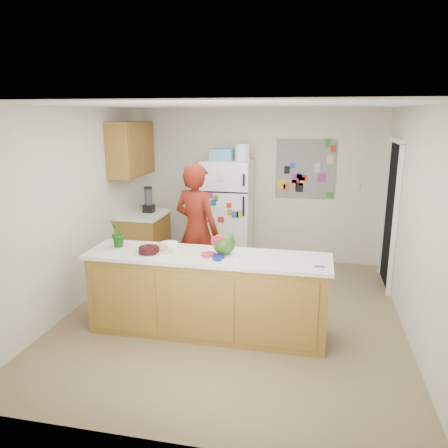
% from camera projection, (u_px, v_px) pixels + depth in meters
% --- Properties ---
extents(floor, '(4.00, 4.50, 0.02)m').
position_uv_depth(floor, '(233.00, 315.00, 5.41)').
color(floor, brown).
rests_on(floor, ground).
extents(wall_back, '(4.00, 0.02, 2.50)m').
position_uv_depth(wall_back, '(259.00, 186.00, 7.25)').
color(wall_back, beige).
rests_on(wall_back, ground).
extents(wall_left, '(0.02, 4.50, 2.50)m').
position_uv_depth(wall_left, '(78.00, 208.00, 5.51)').
color(wall_left, beige).
rests_on(wall_left, ground).
extents(wall_right, '(0.02, 4.50, 2.50)m').
position_uv_depth(wall_right, '(417.00, 225.00, 4.70)').
color(wall_right, beige).
rests_on(wall_right, ground).
extents(ceiling, '(4.00, 4.50, 0.02)m').
position_uv_depth(ceiling, '(234.00, 104.00, 4.80)').
color(ceiling, white).
rests_on(ceiling, wall_back).
extents(doorway, '(0.03, 0.85, 2.04)m').
position_uv_depth(doorway, '(391.00, 216.00, 6.14)').
color(doorway, black).
rests_on(doorway, ground).
extents(peninsula_base, '(2.60, 0.62, 0.88)m').
position_uv_depth(peninsula_base, '(207.00, 295.00, 4.87)').
color(peninsula_base, brown).
rests_on(peninsula_base, floor).
extents(peninsula_top, '(2.68, 0.70, 0.04)m').
position_uv_depth(peninsula_top, '(207.00, 256.00, 4.76)').
color(peninsula_top, silver).
rests_on(peninsula_top, peninsula_base).
extents(side_counter_base, '(0.60, 0.80, 0.86)m').
position_uv_depth(side_counter_base, '(145.00, 242.00, 6.93)').
color(side_counter_base, brown).
rests_on(side_counter_base, floor).
extents(side_counter_top, '(0.64, 0.84, 0.04)m').
position_uv_depth(side_counter_top, '(144.00, 215.00, 6.82)').
color(side_counter_top, silver).
rests_on(side_counter_top, side_counter_base).
extents(upper_cabinets, '(0.35, 1.00, 0.80)m').
position_uv_depth(upper_cabinets, '(131.00, 149.00, 6.54)').
color(upper_cabinets, brown).
rests_on(upper_cabinets, wall_left).
extents(refrigerator, '(0.75, 0.70, 1.70)m').
position_uv_depth(refrigerator, '(228.00, 213.00, 7.08)').
color(refrigerator, silver).
rests_on(refrigerator, floor).
extents(fridge_top_bin, '(0.35, 0.28, 0.18)m').
position_uv_depth(fridge_top_bin, '(222.00, 154.00, 6.87)').
color(fridge_top_bin, '#5999B2').
rests_on(fridge_top_bin, refrigerator).
extents(photo_collage, '(0.95, 0.01, 0.95)m').
position_uv_depth(photo_collage, '(306.00, 169.00, 7.00)').
color(photo_collage, slate).
rests_on(photo_collage, wall_back).
extents(person, '(0.76, 0.63, 1.80)m').
position_uv_depth(person, '(197.00, 230.00, 5.83)').
color(person, '#5F170C').
rests_on(person, floor).
extents(blender_appliance, '(0.12, 0.12, 0.38)m').
position_uv_depth(blender_appliance, '(149.00, 200.00, 6.86)').
color(blender_appliance, black).
rests_on(blender_appliance, side_counter_top).
extents(cutting_board, '(0.42, 0.35, 0.01)m').
position_uv_depth(cutting_board, '(218.00, 255.00, 4.72)').
color(cutting_board, white).
rests_on(cutting_board, peninsula_top).
extents(watermelon, '(0.25, 0.25, 0.25)m').
position_uv_depth(watermelon, '(224.00, 243.00, 4.69)').
color(watermelon, '#17500F').
rests_on(watermelon, cutting_board).
extents(watermelon_slice, '(0.16, 0.16, 0.02)m').
position_uv_depth(watermelon_slice, '(209.00, 254.00, 4.69)').
color(watermelon_slice, red).
rests_on(watermelon_slice, cutting_board).
extents(cherry_bowl, '(0.26, 0.26, 0.07)m').
position_uv_depth(cherry_bowl, '(149.00, 250.00, 4.80)').
color(cherry_bowl, black).
rests_on(cherry_bowl, peninsula_top).
extents(white_bowl, '(0.24, 0.24, 0.06)m').
position_uv_depth(white_bowl, '(169.00, 245.00, 5.00)').
color(white_bowl, white).
rests_on(white_bowl, peninsula_top).
extents(cobalt_bowl, '(0.16, 0.16, 0.05)m').
position_uv_depth(cobalt_bowl, '(219.00, 257.00, 4.58)').
color(cobalt_bowl, navy).
rests_on(cobalt_bowl, peninsula_top).
extents(plate, '(0.35, 0.35, 0.02)m').
position_uv_depth(plate, '(162.00, 251.00, 4.86)').
color(plate, '#C0AC95').
rests_on(plate, peninsula_top).
extents(paper_towel, '(0.23, 0.22, 0.02)m').
position_uv_depth(paper_towel, '(229.00, 258.00, 4.62)').
color(paper_towel, silver).
rests_on(paper_towel, peninsula_top).
extents(keys, '(0.10, 0.05, 0.01)m').
position_uv_depth(keys, '(320.00, 267.00, 4.36)').
color(keys, gray).
rests_on(keys, peninsula_top).
extents(potted_plant, '(0.17, 0.20, 0.33)m').
position_uv_depth(potted_plant, '(117.00, 233.00, 4.97)').
color(potted_plant, '#0F3A09').
rests_on(potted_plant, peninsula_top).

